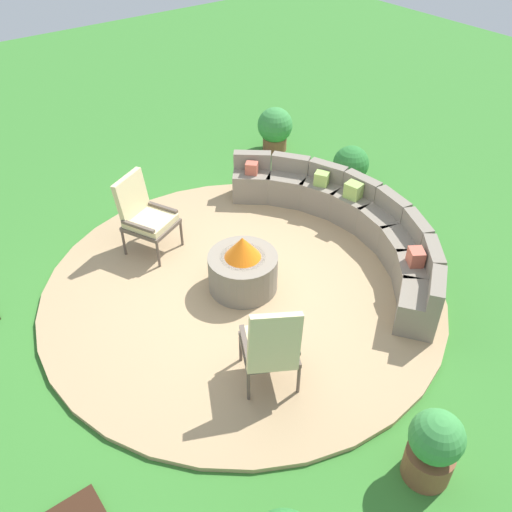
{
  "coord_description": "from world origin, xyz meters",
  "views": [
    {
      "loc": [
        4.23,
        -2.98,
        4.64
      ],
      "look_at": [
        0.0,
        0.2,
        0.45
      ],
      "focal_mm": 38.59,
      "sensor_mm": 36.0,
      "label": 1
    }
  ],
  "objects": [
    {
      "name": "potted_plant_1",
      "position": [
        -2.74,
        2.68,
        0.41
      ],
      "size": [
        0.62,
        0.62,
        0.78
      ],
      "color": "brown",
      "rests_on": "ground_plane"
    },
    {
      "name": "lounge_chair_front_right",
      "position": [
        1.38,
        -0.66,
        0.62
      ],
      "size": [
        0.76,
        0.76,
        1.08
      ],
      "rotation": [
        0.0,
        0.0,
        7.38
      ],
      "color": "brown",
      "rests_on": "patio_circle"
    },
    {
      "name": "ground_plane",
      "position": [
        0.0,
        0.0,
        0.0
      ],
      "size": [
        24.0,
        24.0,
        0.0
      ],
      "primitive_type": "plane",
      "color": "#387A2D"
    },
    {
      "name": "fire_pit",
      "position": [
        0.0,
        0.0,
        0.36
      ],
      "size": [
        0.86,
        0.86,
        0.76
      ],
      "color": "gray",
      "rests_on": "patio_circle"
    },
    {
      "name": "lounge_chair_front_left",
      "position": [
        -1.43,
        -0.56,
        0.61
      ],
      "size": [
        0.79,
        0.77,
        1.08
      ],
      "rotation": [
        0.0,
        0.0,
        5.15
      ],
      "color": "brown",
      "rests_on": "patio_circle"
    },
    {
      "name": "potted_plant_0",
      "position": [
        3.0,
        -0.15,
        0.42
      ],
      "size": [
        0.48,
        0.48,
        0.8
      ],
      "color": "brown",
      "rests_on": "ground_plane"
    },
    {
      "name": "patio_circle",
      "position": [
        0.0,
        0.0,
        0.03
      ],
      "size": [
        4.99,
        4.99,
        0.06
      ],
      "primitive_type": "cylinder",
      "color": "tan",
      "rests_on": "ground_plane"
    },
    {
      "name": "potted_plant_3",
      "position": [
        -0.97,
        2.78,
        0.39
      ],
      "size": [
        0.56,
        0.56,
        0.73
      ],
      "color": "brown",
      "rests_on": "ground_plane"
    },
    {
      "name": "curved_stone_bench",
      "position": [
        0.06,
        1.76,
        0.35
      ],
      "size": [
        4.03,
        1.48,
        0.69
      ],
      "color": "gray",
      "rests_on": "patio_circle"
    }
  ]
}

